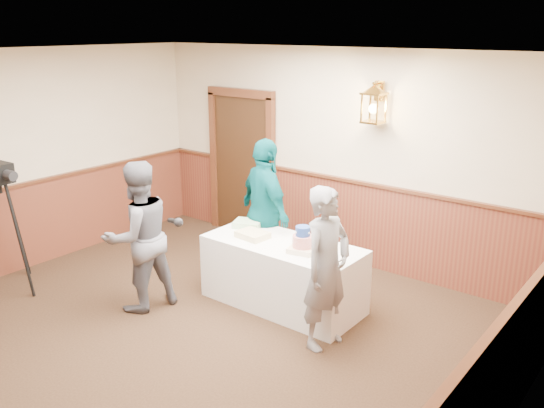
# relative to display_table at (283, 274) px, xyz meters

# --- Properties ---
(ground) EXTENTS (7.00, 7.00, 0.00)m
(ground) POSITION_rel_display_table_xyz_m (-0.32, -1.90, -0.38)
(ground) COLOR black
(ground) RESTS_ON ground
(room_shell) EXTENTS (6.02, 7.02, 2.81)m
(room_shell) POSITION_rel_display_table_xyz_m (-0.38, -1.45, 1.15)
(room_shell) COLOR beige
(room_shell) RESTS_ON ground
(display_table) EXTENTS (1.80, 0.80, 0.75)m
(display_table) POSITION_rel_display_table_xyz_m (0.00, 0.00, 0.00)
(display_table) COLOR white
(display_table) RESTS_ON ground
(tiered_cake) EXTENTS (0.32, 0.32, 0.28)m
(tiered_cake) POSITION_rel_display_table_xyz_m (0.32, -0.08, 0.49)
(tiered_cake) COLOR beige
(tiered_cake) RESTS_ON display_table
(sheet_cake_yellow) EXTENTS (0.36, 0.29, 0.07)m
(sheet_cake_yellow) POSITION_rel_display_table_xyz_m (-0.37, -0.08, 0.41)
(sheet_cake_yellow) COLOR #CFC27C
(sheet_cake_yellow) RESTS_ON display_table
(sheet_cake_green) EXTENTS (0.39, 0.36, 0.07)m
(sheet_cake_green) POSITION_rel_display_table_xyz_m (-0.65, 0.17, 0.41)
(sheet_cake_green) COLOR #A7D697
(sheet_cake_green) RESTS_ON display_table
(interviewer) EXTENTS (1.51, 0.93, 1.69)m
(interviewer) POSITION_rel_display_table_xyz_m (-1.22, -1.01, 0.47)
(interviewer) COLOR slate
(interviewer) RESTS_ON ground
(baker) EXTENTS (0.45, 0.63, 1.63)m
(baker) POSITION_rel_display_table_xyz_m (0.84, -0.42, 0.44)
(baker) COLOR gray
(baker) RESTS_ON ground
(assistant_p) EXTENTS (1.13, 0.83, 1.78)m
(assistant_p) POSITION_rel_display_table_xyz_m (-0.58, 0.42, 0.52)
(assistant_p) COLOR #075A5F
(assistant_p) RESTS_ON ground
(tv_camera_rig) EXTENTS (0.61, 0.57, 1.56)m
(tv_camera_rig) POSITION_rel_display_table_xyz_m (-2.84, -1.67, 0.33)
(tv_camera_rig) COLOR black
(tv_camera_rig) RESTS_ON ground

